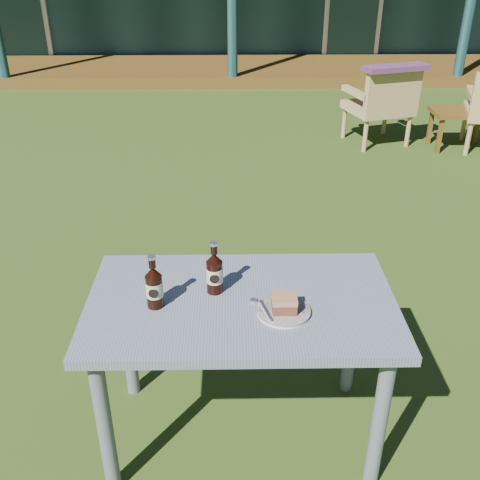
{
  "coord_description": "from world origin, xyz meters",
  "views": [
    {
      "loc": [
        -0.04,
        -3.39,
        1.97
      ],
      "look_at": [
        0.0,
        -1.3,
        0.82
      ],
      "focal_mm": 42.0,
      "sensor_mm": 36.0,
      "label": 1
    }
  ],
  "objects_px": {
    "plate": "(283,311)",
    "cola_bottle_near": "(214,272)",
    "cafe_table": "(241,321)",
    "armchair_left": "(383,102)",
    "cake_slice": "(284,303)",
    "side_table": "(462,116)",
    "cola_bottle_far": "(154,287)"
  },
  "relations": [
    {
      "from": "cafe_table",
      "to": "armchair_left",
      "type": "distance_m",
      "value": 4.18
    },
    {
      "from": "armchair_left",
      "to": "side_table",
      "type": "xyz_separation_m",
      "value": [
        0.79,
        -0.14,
        -0.11
      ]
    },
    {
      "from": "cola_bottle_near",
      "to": "plate",
      "type": "bearing_deg",
      "value": -29.69
    },
    {
      "from": "cake_slice",
      "to": "plate",
      "type": "bearing_deg",
      "value": -157.53
    },
    {
      "from": "cola_bottle_near",
      "to": "side_table",
      "type": "xyz_separation_m",
      "value": [
        2.41,
        3.69,
        -0.47
      ]
    },
    {
      "from": "cake_slice",
      "to": "armchair_left",
      "type": "xyz_separation_m",
      "value": [
        1.37,
        3.98,
        -0.32
      ]
    },
    {
      "from": "plate",
      "to": "cola_bottle_near",
      "type": "distance_m",
      "value": 0.31
    },
    {
      "from": "cafe_table",
      "to": "cola_bottle_far",
      "type": "xyz_separation_m",
      "value": [
        -0.33,
        -0.03,
        0.19
      ]
    },
    {
      "from": "armchair_left",
      "to": "side_table",
      "type": "distance_m",
      "value": 0.81
    },
    {
      "from": "cake_slice",
      "to": "cola_bottle_near",
      "type": "height_order",
      "value": "cola_bottle_near"
    },
    {
      "from": "cafe_table",
      "to": "cake_slice",
      "type": "xyz_separation_m",
      "value": [
        0.16,
        -0.09,
        0.15
      ]
    },
    {
      "from": "plate",
      "to": "cola_bottle_far",
      "type": "bearing_deg",
      "value": 173.74
    },
    {
      "from": "cola_bottle_far",
      "to": "side_table",
      "type": "relative_size",
      "value": 0.36
    },
    {
      "from": "side_table",
      "to": "cola_bottle_far",
      "type": "bearing_deg",
      "value": -124.88
    },
    {
      "from": "cola_bottle_far",
      "to": "side_table",
      "type": "height_order",
      "value": "cola_bottle_far"
    },
    {
      "from": "cake_slice",
      "to": "cola_bottle_near",
      "type": "distance_m",
      "value": 0.3
    },
    {
      "from": "cafe_table",
      "to": "armchair_left",
      "type": "relative_size",
      "value": 1.5
    },
    {
      "from": "side_table",
      "to": "cola_bottle_near",
      "type": "bearing_deg",
      "value": -123.2
    },
    {
      "from": "cafe_table",
      "to": "side_table",
      "type": "relative_size",
      "value": 2.0
    },
    {
      "from": "armchair_left",
      "to": "cola_bottle_far",
      "type": "bearing_deg",
      "value": -115.25
    },
    {
      "from": "cake_slice",
      "to": "side_table",
      "type": "bearing_deg",
      "value": 60.7
    },
    {
      "from": "cola_bottle_near",
      "to": "side_table",
      "type": "distance_m",
      "value": 4.43
    },
    {
      "from": "cake_slice",
      "to": "cola_bottle_near",
      "type": "bearing_deg",
      "value": 150.56
    },
    {
      "from": "plate",
      "to": "cola_bottle_near",
      "type": "xyz_separation_m",
      "value": [
        -0.26,
        0.15,
        0.08
      ]
    },
    {
      "from": "plate",
      "to": "cake_slice",
      "type": "xyz_separation_m",
      "value": [
        0.0,
        0.0,
        0.04
      ]
    },
    {
      "from": "armchair_left",
      "to": "cola_bottle_near",
      "type": "bearing_deg",
      "value": -113.02
    },
    {
      "from": "cafe_table",
      "to": "plate",
      "type": "xyz_separation_m",
      "value": [
        0.16,
        -0.09,
        0.11
      ]
    },
    {
      "from": "cafe_table",
      "to": "cake_slice",
      "type": "relative_size",
      "value": 13.04
    },
    {
      "from": "cafe_table",
      "to": "armchair_left",
      "type": "height_order",
      "value": "armchair_left"
    },
    {
      "from": "cafe_table",
      "to": "cake_slice",
      "type": "distance_m",
      "value": 0.23
    },
    {
      "from": "plate",
      "to": "side_table",
      "type": "xyz_separation_m",
      "value": [
        2.15,
        3.83,
        -0.39
      ]
    },
    {
      "from": "plate",
      "to": "side_table",
      "type": "relative_size",
      "value": 0.34
    }
  ]
}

